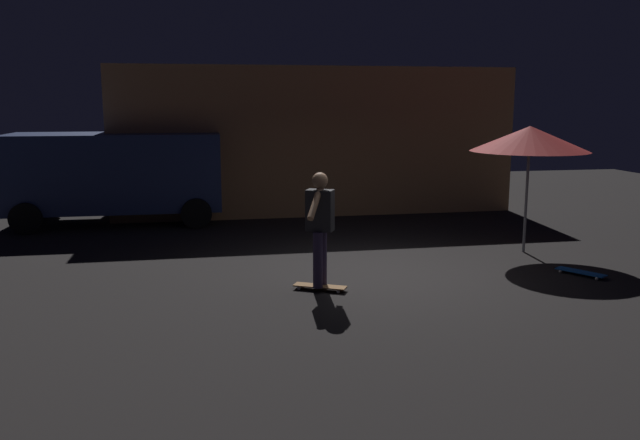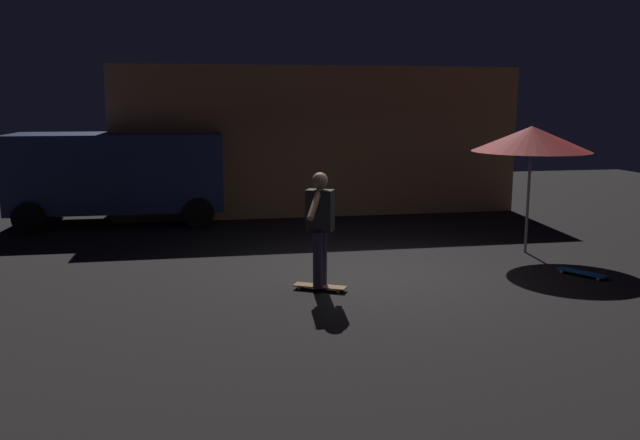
# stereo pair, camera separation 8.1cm
# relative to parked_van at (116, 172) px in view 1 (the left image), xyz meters

# --- Properties ---
(ground_plane) EXTENTS (28.00, 28.00, 0.00)m
(ground_plane) POSITION_rel_parked_van_xyz_m (4.54, -5.46, -1.16)
(ground_plane) COLOR black
(low_building) EXTENTS (9.73, 4.43, 3.55)m
(low_building) POSITION_rel_parked_van_xyz_m (4.67, 2.11, 0.61)
(low_building) COLOR tan
(low_building) RESTS_ON ground_plane
(parked_van) EXTENTS (4.64, 2.26, 2.03)m
(parked_van) POSITION_rel_parked_van_xyz_m (0.00, 0.00, 0.00)
(parked_van) COLOR navy
(parked_van) RESTS_ON ground_plane
(patio_umbrella) EXTENTS (2.10, 2.10, 2.30)m
(patio_umbrella) POSITION_rel_parked_van_xyz_m (7.64, -4.45, 0.91)
(patio_umbrella) COLOR slate
(patio_umbrella) RESTS_ON ground_plane
(skateboard_ridden) EXTENTS (0.78, 0.54, 0.07)m
(skateboard_ridden) POSITION_rel_parked_van_xyz_m (3.49, -6.17, -1.11)
(skateboard_ridden) COLOR olive
(skateboard_ridden) RESTS_ON ground_plane
(skateboard_spare) EXTENTS (0.58, 0.77, 0.07)m
(skateboard_spare) POSITION_rel_parked_van_xyz_m (7.72, -6.16, -1.11)
(skateboard_spare) COLOR #1959B2
(skateboard_spare) RESTS_ON ground_plane
(skater) EXTENTS (0.54, 0.91, 1.67)m
(skater) POSITION_rel_parked_van_xyz_m (3.49, -6.17, -0.12)
(skater) COLOR #382D4C
(skater) RESTS_ON skateboard_ridden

